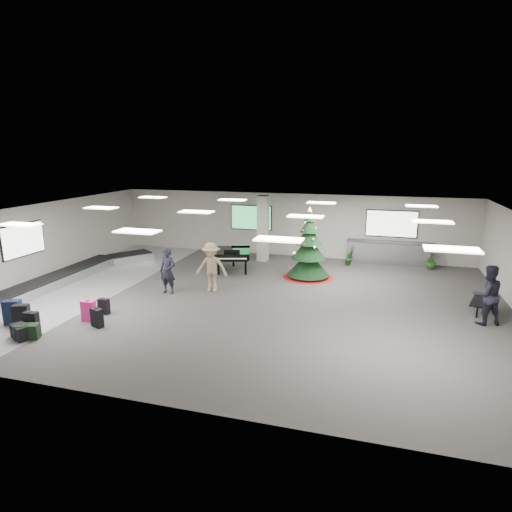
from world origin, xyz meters
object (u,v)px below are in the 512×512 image
(pink_suitcase, at_px, (89,311))
(potted_plant_right, at_px, (432,261))
(grand_piano, at_px, (233,254))
(potted_plant_left, at_px, (349,258))
(baggage_carousel, at_px, (68,277))
(traveler_bench, at_px, (487,295))
(christmas_tree, at_px, (309,254))
(bench, at_px, (484,298))
(traveler_a, at_px, (168,271))
(service_counter, at_px, (389,253))
(traveler_b, at_px, (211,267))

(pink_suitcase, height_order, potted_plant_right, potted_plant_right)
(grand_piano, bearing_deg, potted_plant_left, 8.98)
(baggage_carousel, distance_m, traveler_bench, 15.63)
(christmas_tree, height_order, potted_plant_right, christmas_tree)
(bench, relative_size, potted_plant_right, 1.96)
(traveler_a, bearing_deg, bench, 8.25)
(service_counter, relative_size, pink_suitcase, 5.89)
(service_counter, bearing_deg, traveler_a, -139.85)
(baggage_carousel, distance_m, potted_plant_left, 12.48)
(pink_suitcase, bearing_deg, baggage_carousel, 133.71)
(baggage_carousel, xyz_separation_m, grand_piano, (6.02, 3.50, 0.59))
(grand_piano, bearing_deg, baggage_carousel, -166.35)
(baggage_carousel, relative_size, traveler_bench, 5.08)
(service_counter, bearing_deg, potted_plant_right, -13.63)
(grand_piano, xyz_separation_m, potted_plant_right, (8.68, 2.78, -0.41))
(grand_piano, xyz_separation_m, bench, (9.76, -2.55, -0.28))
(bench, relative_size, potted_plant_left, 2.12)
(service_counter, distance_m, bench, 6.49)
(bench, relative_size, traveler_a, 0.88)
(pink_suitcase, bearing_deg, christmas_tree, 45.70)
(grand_piano, xyz_separation_m, traveler_bench, (9.59, -3.60, 0.16))
(bench, xyz_separation_m, traveler_bench, (-0.17, -1.05, 0.44))
(traveler_b, height_order, potted_plant_right, traveler_b)
(christmas_tree, height_order, traveler_b, christmas_tree)
(pink_suitcase, xyz_separation_m, traveler_b, (2.66, 3.86, 0.62))
(pink_suitcase, distance_m, traveler_b, 4.73)
(baggage_carousel, height_order, service_counter, service_counter)
(traveler_b, bearing_deg, bench, -5.12)
(christmas_tree, bearing_deg, baggage_carousel, -160.10)
(grand_piano, bearing_deg, traveler_bench, -37.14)
(grand_piano, height_order, traveler_b, traveler_b)
(traveler_a, bearing_deg, potted_plant_left, 46.28)
(service_counter, relative_size, traveler_bench, 2.12)
(traveler_a, relative_size, potted_plant_right, 2.23)
(baggage_carousel, relative_size, traveler_b, 5.07)
(traveler_b, bearing_deg, pink_suitcase, -132.25)
(baggage_carousel, xyz_separation_m, service_counter, (12.84, 6.73, 0.33))
(service_counter, bearing_deg, traveler_b, -137.02)
(christmas_tree, bearing_deg, potted_plant_right, 28.62)
(traveler_b, bearing_deg, service_counter, 35.37)
(grand_piano, height_order, bench, grand_piano)
(traveler_a, bearing_deg, baggage_carousel, -179.09)
(bench, bearing_deg, service_counter, 134.59)
(traveler_b, bearing_deg, christmas_tree, 33.83)
(pink_suitcase, relative_size, potted_plant_right, 0.88)
(potted_plant_right, bearing_deg, baggage_carousel, -156.86)
(traveler_bench, height_order, potted_plant_right, traveler_bench)
(baggage_carousel, bearing_deg, traveler_b, 4.92)
(traveler_a, relative_size, potted_plant_left, 2.42)
(service_counter, relative_size, potted_plant_right, 5.17)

